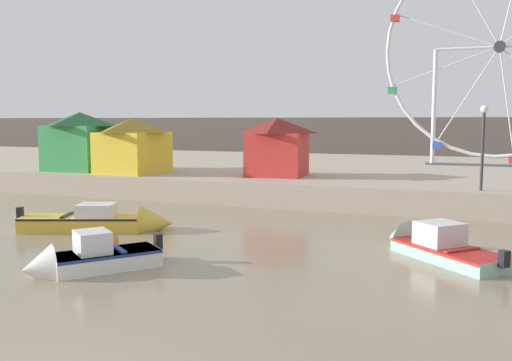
% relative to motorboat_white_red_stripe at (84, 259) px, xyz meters
% --- Properties ---
extents(quay_promenade, '(110.00, 23.76, 1.17)m').
position_rel_motorboat_white_red_stripe_xyz_m(quay_promenade, '(3.49, 23.66, 0.25)').
color(quay_promenade, tan).
rests_on(quay_promenade, ground_plane).
extents(distant_town_skyline, '(140.00, 3.00, 4.40)m').
position_rel_motorboat_white_red_stripe_xyz_m(distant_town_skyline, '(3.49, 45.24, 1.86)').
color(distant_town_skyline, '#564C47').
rests_on(distant_town_skyline, ground_plane).
extents(motorboat_white_red_stripe, '(3.21, 3.62, 1.46)m').
position_rel_motorboat_white_red_stripe_xyz_m(motorboat_white_red_stripe, '(0.00, 0.00, 0.00)').
color(motorboat_white_red_stripe, silver).
rests_on(motorboat_white_red_stripe, ground_plane).
extents(motorboat_mustard_yellow, '(5.72, 3.28, 1.38)m').
position_rel_motorboat_white_red_stripe_xyz_m(motorboat_mustard_yellow, '(-2.88, 4.91, 0.01)').
color(motorboat_mustard_yellow, gold).
rests_on(motorboat_mustard_yellow, ground_plane).
extents(motorboat_seafoam, '(4.29, 4.24, 1.57)m').
position_rel_motorboat_white_red_stripe_xyz_m(motorboat_seafoam, '(8.61, 5.42, -0.04)').
color(motorboat_seafoam, '#93BCAD').
rests_on(motorboat_seafoam, ground_plane).
extents(ferris_wheel_white_frame, '(14.28, 1.20, 14.60)m').
position_rel_motorboat_white_red_stripe_xyz_m(ferris_wheel_white_frame, '(11.16, 26.57, 8.17)').
color(ferris_wheel_white_frame, silver).
rests_on(ferris_wheel_white_frame, quay_promenade).
extents(carnival_booth_yellow_awning, '(3.41, 3.94, 3.05)m').
position_rel_motorboat_white_red_stripe_xyz_m(carnival_booth_yellow_awning, '(-7.89, 14.20, 2.43)').
color(carnival_booth_yellow_awning, yellow).
rests_on(carnival_booth_yellow_awning, quay_promenade).
extents(carnival_booth_green_kiosk, '(3.78, 3.78, 3.40)m').
position_rel_motorboat_white_red_stripe_xyz_m(carnival_booth_green_kiosk, '(-11.74, 14.56, 2.60)').
color(carnival_booth_green_kiosk, '#33934C').
rests_on(carnival_booth_green_kiosk, quay_promenade).
extents(carnival_booth_red_striped, '(3.34, 3.18, 3.05)m').
position_rel_motorboat_white_red_stripe_xyz_m(carnival_booth_red_striped, '(0.18, 15.51, 2.43)').
color(carnival_booth_red_striped, red).
rests_on(carnival_booth_red_striped, quay_promenade).
extents(promenade_lamp_near, '(0.32, 0.32, 3.55)m').
position_rel_motorboat_white_red_stripe_xyz_m(promenade_lamp_near, '(10.16, 12.78, 3.19)').
color(promenade_lamp_near, '#2D2D33').
rests_on(promenade_lamp_near, quay_promenade).
extents(mooring_buoy_orange, '(0.44, 0.44, 0.44)m').
position_rel_motorboat_white_red_stripe_xyz_m(mooring_buoy_orange, '(-1.03, 2.64, -0.12)').
color(mooring_buoy_orange, orange).
rests_on(mooring_buoy_orange, ground_plane).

